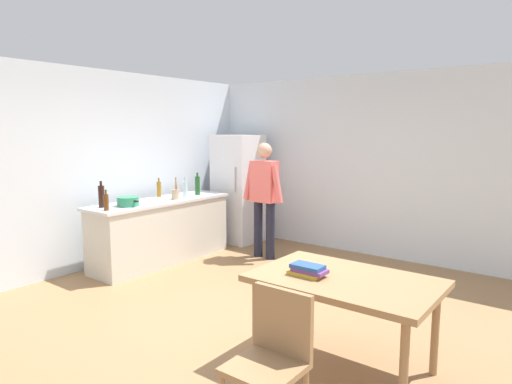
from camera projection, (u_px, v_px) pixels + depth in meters
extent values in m
plane|color=#936D47|center=(233.00, 313.00, 4.65)|extent=(14.00, 14.00, 0.00)
cube|color=silver|center=(359.00, 165.00, 6.83)|extent=(6.40, 0.12, 2.70)
cube|color=silver|center=(97.00, 169.00, 6.18)|extent=(0.12, 5.60, 2.70)
cube|color=beige|center=(162.00, 232.00, 6.42)|extent=(0.60, 2.12, 0.86)
cube|color=silver|center=(161.00, 201.00, 6.36)|extent=(0.64, 2.20, 0.04)
cube|color=white|center=(238.00, 189.00, 7.56)|extent=(0.70, 0.64, 1.80)
cylinder|color=#B2B2B7|center=(235.00, 180.00, 7.13)|extent=(0.02, 0.02, 0.40)
cylinder|color=#1E1E2D|center=(258.00, 229.00, 6.69)|extent=(0.13, 0.13, 0.84)
cylinder|color=#1E1E2D|center=(270.00, 231.00, 6.55)|extent=(0.13, 0.13, 0.84)
cube|color=#E56660|center=(264.00, 181.00, 6.52)|extent=(0.38, 0.22, 0.60)
sphere|color=tan|center=(264.00, 150.00, 6.46)|extent=(0.22, 0.22, 0.22)
cylinder|color=#E56660|center=(249.00, 182.00, 6.64)|extent=(0.20, 0.09, 0.55)
cylinder|color=#E56660|center=(277.00, 184.00, 6.34)|extent=(0.20, 0.09, 0.55)
cube|color=#9E754C|center=(345.00, 281.00, 3.47)|extent=(1.40, 0.90, 0.05)
cylinder|color=#9E754C|center=(256.00, 322.00, 3.61)|extent=(0.06, 0.06, 0.70)
cylinder|color=#9E754C|center=(404.00, 370.00, 2.89)|extent=(0.06, 0.06, 0.70)
cylinder|color=#9E754C|center=(302.00, 296.00, 4.16)|extent=(0.06, 0.06, 0.70)
cylinder|color=#9E754C|center=(435.00, 331.00, 3.44)|extent=(0.06, 0.06, 0.70)
cylinder|color=#9E754C|center=(259.00, 383.00, 2.96)|extent=(0.04, 0.04, 0.45)
cube|color=#9E754C|center=(265.00, 368.00, 2.68)|extent=(0.42, 0.42, 0.04)
cube|color=#9E754C|center=(283.00, 321.00, 2.80)|extent=(0.42, 0.04, 0.42)
cylinder|color=#2D845B|center=(128.00, 201.00, 5.83)|extent=(0.28, 0.28, 0.12)
cube|color=black|center=(120.00, 199.00, 5.93)|extent=(0.06, 0.03, 0.02)
cube|color=black|center=(136.00, 201.00, 5.73)|extent=(0.06, 0.03, 0.02)
cylinder|color=tan|center=(175.00, 194.00, 6.39)|extent=(0.11, 0.11, 0.14)
cylinder|color=olive|center=(176.00, 185.00, 6.37)|extent=(0.02, 0.05, 0.22)
cylinder|color=olive|center=(176.00, 185.00, 6.36)|extent=(0.02, 0.04, 0.22)
cylinder|color=silver|center=(185.00, 189.00, 6.59)|extent=(0.07, 0.07, 0.24)
cylinder|color=silver|center=(185.00, 179.00, 6.57)|extent=(0.03, 0.03, 0.06)
cylinder|color=#1E5123|center=(197.00, 186.00, 6.83)|extent=(0.08, 0.08, 0.28)
cylinder|color=#1E5123|center=(197.00, 175.00, 6.81)|extent=(0.03, 0.03, 0.06)
cylinder|color=#996619|center=(159.00, 189.00, 6.64)|extent=(0.06, 0.06, 0.22)
cylinder|color=#996619|center=(159.00, 180.00, 6.62)|extent=(0.03, 0.03, 0.06)
cylinder|color=black|center=(101.00, 197.00, 5.72)|extent=(0.08, 0.08, 0.28)
cylinder|color=black|center=(101.00, 183.00, 5.70)|extent=(0.03, 0.03, 0.06)
cylinder|color=#5B3314|center=(106.00, 203.00, 5.50)|extent=(0.06, 0.06, 0.20)
cylinder|color=#5B3314|center=(106.00, 192.00, 5.48)|extent=(0.02, 0.02, 0.06)
cube|color=gold|center=(305.00, 274.00, 3.52)|extent=(0.27, 0.14, 0.03)
cube|color=#753D7F|center=(310.00, 270.00, 3.51)|extent=(0.27, 0.15, 0.03)
cube|color=#284C8E|center=(308.00, 267.00, 3.51)|extent=(0.25, 0.15, 0.03)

